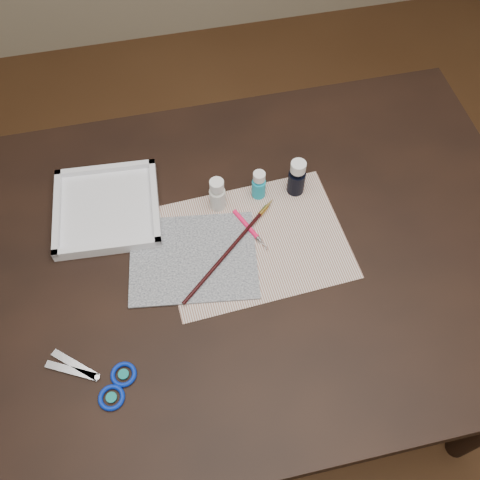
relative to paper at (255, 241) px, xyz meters
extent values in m
cube|color=#422614|center=(-0.04, -0.02, -0.76)|extent=(3.50, 3.50, 0.02)
cube|color=black|center=(-0.04, -0.02, -0.38)|extent=(1.30, 0.90, 0.75)
cube|color=silver|center=(0.00, 0.00, 0.00)|extent=(0.40, 0.31, 0.00)
cube|color=black|center=(-0.14, -0.01, 0.00)|extent=(0.29, 0.25, 0.00)
cylinder|color=silver|center=(-0.06, 0.11, 0.04)|extent=(0.05, 0.05, 0.09)
cylinder|color=#18A5C4|center=(0.04, 0.12, 0.04)|extent=(0.04, 0.04, 0.08)
cylinder|color=black|center=(0.12, 0.11, 0.05)|extent=(0.04, 0.04, 0.09)
cube|color=white|center=(-0.30, 0.15, 0.01)|extent=(0.24, 0.24, 0.03)
camera|label=1|loc=(-0.16, -0.58, 0.98)|focal=40.00mm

